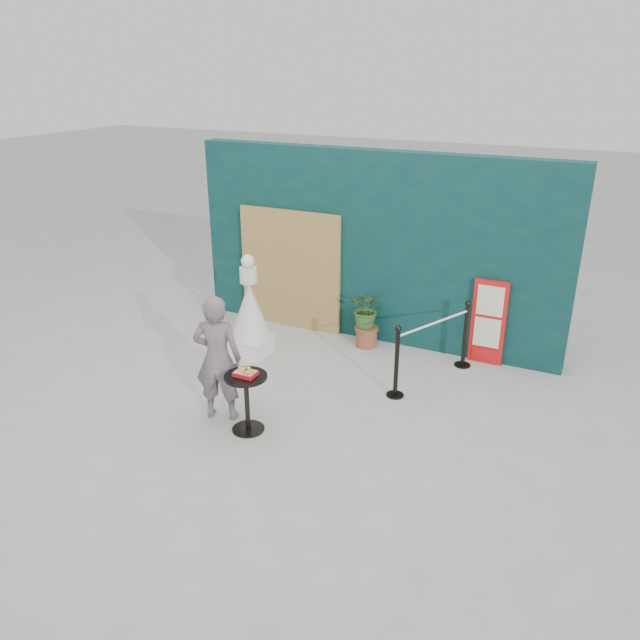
% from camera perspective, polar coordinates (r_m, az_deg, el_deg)
% --- Properties ---
extents(ground, '(60.00, 60.00, 0.00)m').
position_cam_1_polar(ground, '(7.85, -3.89, -9.80)').
color(ground, '#ADAAA5').
rests_on(ground, ground).
extents(back_wall, '(6.00, 0.30, 3.00)m').
position_cam_1_polar(back_wall, '(9.87, 4.99, 6.60)').
color(back_wall, '#092C2C').
rests_on(back_wall, ground).
extents(bamboo_fence, '(1.80, 0.08, 2.00)m').
position_cam_1_polar(bamboo_fence, '(10.39, -2.76, 4.61)').
color(bamboo_fence, tan).
rests_on(bamboo_fence, ground).
extents(woman, '(0.69, 0.56, 1.64)m').
position_cam_1_polar(woman, '(7.79, -9.34, -3.47)').
color(woman, slate).
rests_on(woman, ground).
extents(menu_board, '(0.50, 0.07, 1.30)m').
position_cam_1_polar(menu_board, '(9.49, 15.13, -0.22)').
color(menu_board, red).
rests_on(menu_board, ground).
extents(statue, '(0.63, 0.63, 1.60)m').
position_cam_1_polar(statue, '(9.48, -6.41, 0.46)').
color(statue, silver).
rests_on(statue, ground).
extents(cafe_table, '(0.52, 0.52, 0.75)m').
position_cam_1_polar(cafe_table, '(7.60, -6.73, -6.75)').
color(cafe_table, black).
rests_on(cafe_table, ground).
extents(food_basket, '(0.26, 0.19, 0.11)m').
position_cam_1_polar(food_basket, '(7.46, -6.81, -4.81)').
color(food_basket, red).
rests_on(food_basket, cafe_table).
extents(planter, '(0.55, 0.48, 0.94)m').
position_cam_1_polar(planter, '(9.77, 4.32, 0.53)').
color(planter, brown).
rests_on(planter, ground).
extents(stanchion_barrier, '(0.84, 1.54, 1.03)m').
position_cam_1_polar(stanchion_barrier, '(8.85, 10.25, -2.57)').
color(stanchion_barrier, black).
rests_on(stanchion_barrier, ground).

